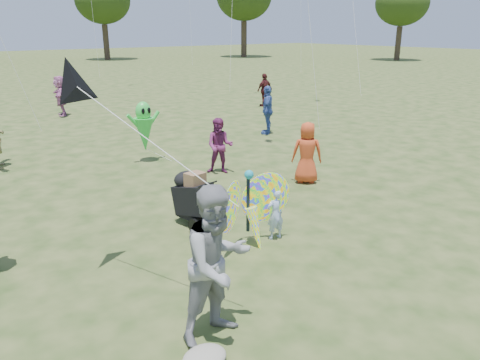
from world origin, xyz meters
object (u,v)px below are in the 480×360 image
(crowd_j, at_px, (60,96))
(alien_kite, at_px, (144,129))
(crowd_c, at_px, (268,110))
(jogging_stroller, at_px, (193,195))
(crowd_a, at_px, (307,153))
(adult_man, at_px, (218,264))
(crowd_h, at_px, (265,90))
(butterfly_kite, at_px, (251,210))
(child_girl, at_px, (275,214))
(crowd_e, at_px, (220,146))

(crowd_j, xyz_separation_m, alien_kite, (-0.59, -8.98, 0.11))
(crowd_c, xyz_separation_m, jogging_stroller, (-6.61, -5.30, -0.25))
(crowd_a, relative_size, crowd_j, 0.89)
(jogging_stroller, bearing_deg, crowd_c, 30.15)
(adult_man, xyz_separation_m, crowd_c, (8.25, 8.42, -0.13))
(crowd_a, relative_size, jogging_stroller, 1.40)
(crowd_c, distance_m, crowd_h, 6.23)
(crowd_j, bearing_deg, alien_kite, 10.82)
(crowd_j, distance_m, butterfly_kite, 15.18)
(crowd_j, bearing_deg, crowd_h, 82.03)
(child_girl, xyz_separation_m, adult_man, (-2.46, -1.65, 0.51))
(adult_man, xyz_separation_m, alien_kite, (3.03, 7.78, -0.03))
(crowd_h, xyz_separation_m, butterfly_kite, (-10.36, -11.49, -0.11))
(adult_man, distance_m, crowd_c, 11.79)
(butterfly_kite, bearing_deg, alien_kite, 79.64)
(crowd_e, height_order, crowd_j, crowd_j)
(child_girl, height_order, crowd_h, crowd_h)
(crowd_c, distance_m, crowd_j, 9.54)
(child_girl, relative_size, crowd_c, 0.56)
(adult_man, distance_m, jogging_stroller, 3.54)
(crowd_a, height_order, jogging_stroller, crowd_a)
(crowd_e, xyz_separation_m, crowd_j, (-0.44, 11.19, 0.12))
(jogging_stroller, height_order, butterfly_kite, butterfly_kite)
(crowd_a, relative_size, butterfly_kite, 0.88)
(adult_man, relative_size, crowd_c, 1.15)
(crowd_e, relative_size, alien_kite, 0.85)
(crowd_j, bearing_deg, crowd_e, 16.86)
(crowd_e, height_order, butterfly_kite, crowd_e)
(butterfly_kite, bearing_deg, child_girl, -3.31)
(child_girl, bearing_deg, crowd_h, -122.17)
(child_girl, xyz_separation_m, crowd_j, (1.16, 15.11, 0.38))
(crowd_h, relative_size, butterfly_kite, 0.91)
(butterfly_kite, distance_m, alien_kite, 6.21)
(crowd_h, height_order, jogging_stroller, crowd_h)
(crowd_h, xyz_separation_m, crowd_j, (-8.65, 3.59, 0.07))
(crowd_e, relative_size, crowd_h, 0.93)
(crowd_e, xyz_separation_m, jogging_stroller, (-2.43, -2.46, -0.12))
(crowd_j, relative_size, butterfly_kite, 0.99)
(crowd_a, bearing_deg, child_girl, 77.08)
(crowd_c, height_order, jogging_stroller, crowd_c)
(adult_man, xyz_separation_m, crowd_j, (3.62, 16.76, -0.13))
(crowd_h, bearing_deg, crowd_e, 39.69)
(crowd_a, xyz_separation_m, crowd_e, (-1.22, 1.98, -0.03))
(child_girl, bearing_deg, adult_man, 42.11)
(crowd_c, bearing_deg, butterfly_kite, 5.01)
(crowd_e, xyz_separation_m, alien_kite, (-1.04, 2.21, 0.23))
(crowd_e, height_order, jogging_stroller, crowd_e)
(adult_man, relative_size, butterfly_kite, 1.14)
(child_girl, height_order, crowd_c, crowd_c)
(crowd_e, height_order, crowd_h, crowd_h)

